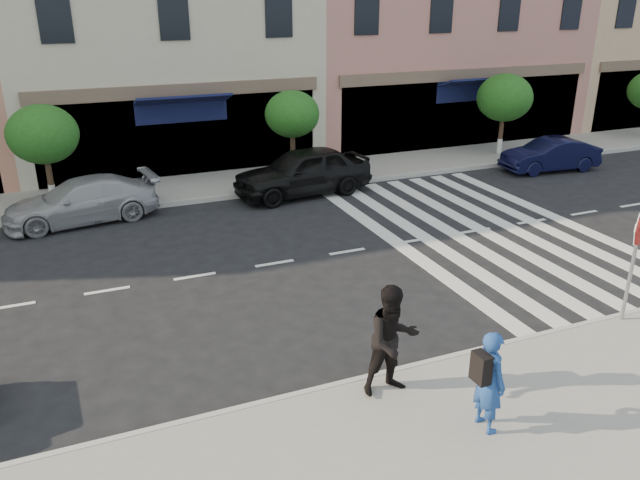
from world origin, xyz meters
The scene contains 13 objects.
ground centered at (0.00, 0.00, 0.00)m, with size 120.00×120.00×0.00m, color black.
sidewalk_near centered at (0.00, -3.75, 0.07)m, with size 60.00×4.50×0.15m, color gray.
sidewalk_far centered at (0.00, 11.00, 0.07)m, with size 60.00×3.00×0.15m, color gray.
building_centre centered at (-0.50, 17.00, 5.50)m, with size 11.00×9.00×11.00m, color beige.
street_tree_wb centered at (-5.00, 10.80, 2.31)m, with size 2.10×2.10×3.06m.
street_tree_c centered at (3.00, 10.80, 2.36)m, with size 1.90×1.90×3.04m.
street_tree_ea centered at (12.00, 10.80, 2.39)m, with size 2.20×2.20×3.19m.
stop_sign centered at (5.50, -1.67, 1.94)m, with size 0.87×0.13×2.46m.
photographer centered at (0.89, -3.37, 0.97)m, with size 0.60×0.39×1.64m, color navy.
walker centered at (0.01, -2.00, 1.10)m, with size 0.92×0.72×1.90m, color black.
car_far_left centered at (-4.22, 9.10, 0.63)m, with size 1.77×4.36×1.27m, color #9F9EA4.
car_far_mid centered at (2.72, 9.10, 0.79)m, with size 1.86×4.61×1.57m, color black.
car_far_right centered at (12.40, 8.31, 0.61)m, with size 1.29×3.70×1.22m, color black.
Camera 1 is at (-4.39, -9.59, 6.30)m, focal length 35.00 mm.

